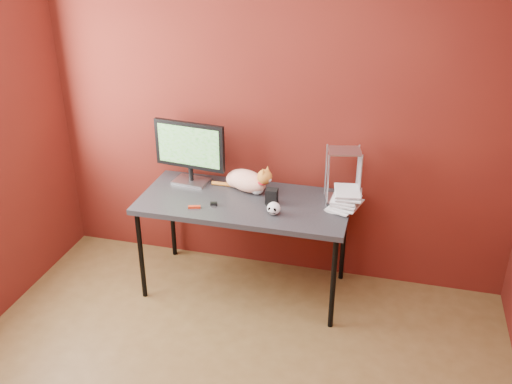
% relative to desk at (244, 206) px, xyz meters
% --- Properties ---
extents(room, '(3.52, 3.52, 2.61)m').
position_rel_desk_xyz_m(room, '(0.15, -1.37, 0.75)').
color(room, '#513A1B').
rests_on(room, ground).
extents(desk, '(1.50, 0.70, 0.75)m').
position_rel_desk_xyz_m(desk, '(0.00, 0.00, 0.00)').
color(desk, black).
rests_on(desk, ground).
extents(monitor, '(0.56, 0.21, 0.48)m').
position_rel_desk_xyz_m(monitor, '(-0.47, 0.19, 0.32)').
color(monitor, '#B2B2B7').
rests_on(monitor, desk).
extents(cat, '(0.49, 0.30, 0.23)m').
position_rel_desk_xyz_m(cat, '(-0.02, 0.16, 0.13)').
color(cat, orange).
rests_on(cat, desk).
extents(skull_mug, '(0.09, 0.09, 0.09)m').
position_rel_desk_xyz_m(skull_mug, '(0.25, -0.16, 0.10)').
color(skull_mug, silver).
rests_on(skull_mug, desk).
extents(speaker, '(0.10, 0.10, 0.11)m').
position_rel_desk_xyz_m(speaker, '(0.20, -0.01, 0.10)').
color(speaker, black).
rests_on(speaker, desk).
extents(book_stack, '(0.25, 0.28, 1.40)m').
position_rel_desk_xyz_m(book_stack, '(0.63, 0.09, 0.75)').
color(book_stack, beige).
rests_on(book_stack, desk).
extents(wire_rack, '(0.26, 0.23, 0.39)m').
position_rel_desk_xyz_m(wire_rack, '(0.67, 0.18, 0.24)').
color(wire_rack, '#B2B2B7').
rests_on(wire_rack, desk).
extents(pocket_knife, '(0.09, 0.05, 0.02)m').
position_rel_desk_xyz_m(pocket_knife, '(-0.30, -0.21, 0.06)').
color(pocket_knife, '#B2260D').
rests_on(pocket_knife, desk).
extents(black_gadget, '(0.05, 0.04, 0.02)m').
position_rel_desk_xyz_m(black_gadget, '(-0.19, -0.13, 0.06)').
color(black_gadget, black).
rests_on(black_gadget, desk).
extents(washer, '(0.04, 0.04, 0.00)m').
position_rel_desk_xyz_m(washer, '(-0.18, -0.15, 0.05)').
color(washer, '#B2B2B7').
rests_on(washer, desk).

